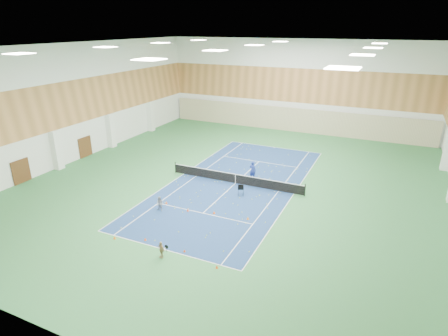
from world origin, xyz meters
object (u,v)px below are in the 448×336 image
(tennis_net, at_px, (235,178))
(child_court, at_px, (160,204))
(ball_cart, at_px, (241,190))
(coach, at_px, (253,170))
(child_apron, at_px, (161,250))

(tennis_net, relative_size, child_court, 10.86)
(ball_cart, bearing_deg, tennis_net, 100.94)
(tennis_net, bearing_deg, ball_cart, -56.73)
(coach, xyz_separation_m, ball_cart, (0.36, -3.77, -0.45))
(tennis_net, distance_m, coach, 1.97)
(tennis_net, distance_m, child_apron, 12.68)
(tennis_net, xyz_separation_m, child_court, (-3.26, -7.40, 0.04))
(tennis_net, height_order, child_court, child_court)
(coach, height_order, ball_cart, coach)
(coach, relative_size, ball_cart, 2.03)
(tennis_net, xyz_separation_m, child_apron, (0.37, -12.67, 0.02))
(child_court, bearing_deg, ball_cart, 47.95)
(coach, bearing_deg, tennis_net, 60.31)
(coach, distance_m, child_court, 10.01)
(coach, height_order, child_court, coach)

